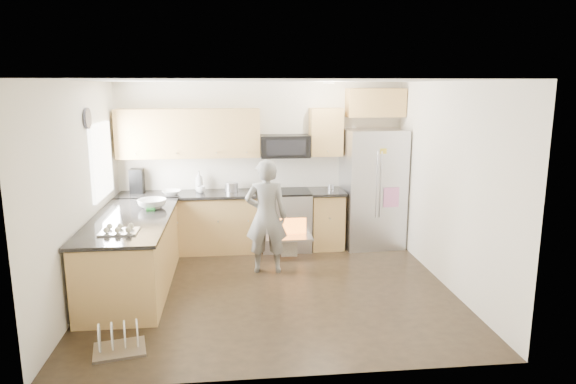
{
  "coord_description": "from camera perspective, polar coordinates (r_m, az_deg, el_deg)",
  "views": [
    {
      "loc": [
        -0.45,
        -6.11,
        2.55
      ],
      "look_at": [
        0.26,
        0.5,
        1.16
      ],
      "focal_mm": 32.0,
      "sensor_mm": 36.0,
      "label": 1
    }
  ],
  "objects": [
    {
      "name": "back_cabinet_run",
      "position": [
        8.02,
        -7.0,
        0.3
      ],
      "size": [
        4.45,
        0.64,
        2.5
      ],
      "color": "tan",
      "rests_on": "ground"
    },
    {
      "name": "dish_rack",
      "position": [
        5.47,
        -18.26,
        -15.68
      ],
      "size": [
        0.56,
        0.48,
        0.3
      ],
      "rotation": [
        0.0,
        0.0,
        0.21
      ],
      "color": "#B7B7BC",
      "rests_on": "ground"
    },
    {
      "name": "peninsula",
      "position": [
        6.82,
        -16.9,
        -6.53
      ],
      "size": [
        0.96,
        2.36,
        1.04
      ],
      "color": "tan",
      "rests_on": "ground"
    },
    {
      "name": "room_shell",
      "position": [
        6.2,
        -2.25,
        3.68
      ],
      "size": [
        4.54,
        4.04,
        2.62
      ],
      "color": "white",
      "rests_on": "ground"
    },
    {
      "name": "ground",
      "position": [
        6.64,
        -1.8,
        -10.81
      ],
      "size": [
        4.5,
        4.5,
        0.0
      ],
      "primitive_type": "plane",
      "color": "black",
      "rests_on": "ground"
    },
    {
      "name": "person",
      "position": [
        7.02,
        -2.43,
        -2.73
      ],
      "size": [
        0.61,
        0.43,
        1.58
      ],
      "primitive_type": "imported",
      "rotation": [
        0.0,
        0.0,
        3.05
      ],
      "color": "gray",
      "rests_on": "ground"
    },
    {
      "name": "refrigerator",
      "position": [
        8.27,
        9.34,
        0.4
      ],
      "size": [
        0.96,
        0.77,
        1.88
      ],
      "rotation": [
        0.0,
        0.0,
        0.07
      ],
      "color": "#B7B7BC",
      "rests_on": "ground"
    },
    {
      "name": "stove_range",
      "position": [
        8.06,
        -0.26,
        -1.64
      ],
      "size": [
        0.76,
        0.97,
        1.79
      ],
      "color": "#B7B7BC",
      "rests_on": "ground"
    }
  ]
}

